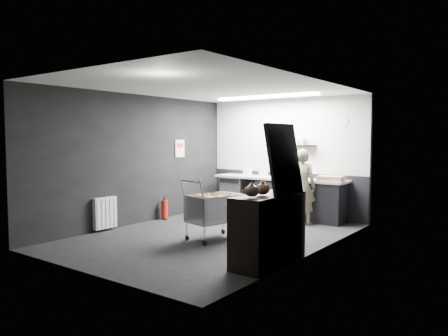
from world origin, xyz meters
The scene contains 22 objects.
floor centered at (0.00, 0.00, 0.00)m, with size 5.50×5.50×0.00m, color black.
ceiling centered at (0.00, 0.00, 2.70)m, with size 5.50×5.50×0.00m, color white.
wall_back centered at (0.00, 2.75, 1.35)m, with size 5.50×5.50×0.00m, color black.
wall_front centered at (0.00, -2.75, 1.35)m, with size 5.50×5.50×0.00m, color black.
wall_left centered at (-2.00, 0.00, 1.35)m, with size 5.50×5.50×0.00m, color black.
wall_right centered at (2.00, 0.00, 1.35)m, with size 5.50×5.50×0.00m, color black.
kitchen_wall_panel centered at (0.00, 2.73, 1.85)m, with size 3.95×0.02×1.70m, color #B9B9B4.
dado_panel centered at (0.00, 2.73, 0.50)m, with size 3.95×0.02×1.00m, color black.
floating_shelf centered at (0.20, 2.62, 1.62)m, with size 1.20×0.22×0.04m, color black.
wall_clock centered at (1.40, 2.72, 2.15)m, with size 0.20×0.20×0.03m, color silver.
poster centered at (-1.98, 1.30, 1.55)m, with size 0.02×0.30×0.40m, color silver.
poster_red_band centered at (-1.98, 1.30, 1.62)m, with size 0.01×0.22×0.10m, color red.
radiator centered at (-1.94, -0.90, 0.35)m, with size 0.10×0.50×0.60m, color silver.
ceiling_strip centered at (0.00, 1.85, 2.67)m, with size 2.40×0.20×0.04m, color white.
prep_counter centered at (0.14, 2.42, 0.46)m, with size 3.20×0.61×0.90m.
person centered at (0.82, 1.97, 0.79)m, with size 0.58×0.38×1.58m, color #B9B193.
shopping_cart centered at (0.18, -0.20, 0.52)m, with size 0.80×1.11×1.08m.
sideboard centered at (1.74, -0.89, 0.63)m, with size 0.57×1.34×2.00m.
fire_extinguisher centered at (-1.85, 0.64, 0.24)m, with size 0.15×0.15×0.49m.
cardboard_box centered at (1.28, 2.37, 0.95)m, with size 0.51×0.39×0.10m, color tan.
pink_tub centered at (-0.40, 2.42, 1.01)m, with size 0.23×0.23×0.23m, color beige.
white_container centered at (-0.80, 2.37, 0.98)m, with size 0.17×0.13×0.15m, color silver.
Camera 1 is at (4.87, -6.24, 1.80)m, focal length 35.00 mm.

